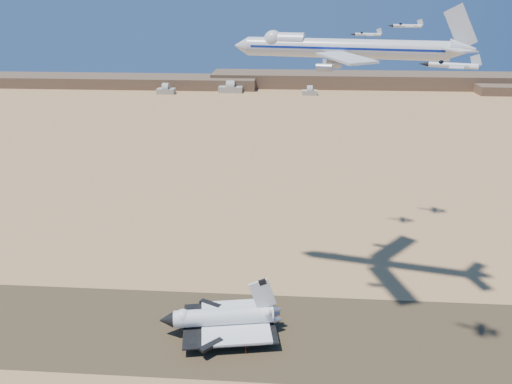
# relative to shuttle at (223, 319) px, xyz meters

# --- Properties ---
(ground) EXTENTS (1200.00, 1200.00, 0.00)m
(ground) POSITION_rel_shuttle_xyz_m (5.30, 0.09, -5.82)
(ground) COLOR tan
(ground) RESTS_ON ground
(runway) EXTENTS (600.00, 50.00, 0.06)m
(runway) POSITION_rel_shuttle_xyz_m (5.30, 0.09, -5.79)
(runway) COLOR #473523
(runway) RESTS_ON ground
(ridgeline) EXTENTS (960.00, 90.00, 18.00)m
(ridgeline) POSITION_rel_shuttle_xyz_m (70.61, 527.39, 1.81)
(ridgeline) COLOR brown
(ridgeline) RESTS_ON ground
(hangars) EXTENTS (200.50, 29.50, 30.00)m
(hangars) POSITION_rel_shuttle_xyz_m (-58.70, 478.52, -0.99)
(hangars) COLOR #B6B2A1
(hangars) RESTS_ON ground
(shuttle) EXTENTS (44.00, 31.80, 21.64)m
(shuttle) POSITION_rel_shuttle_xyz_m (0.00, 0.00, 0.00)
(shuttle) COLOR white
(shuttle) RESTS_ON runway
(carrier_747) EXTENTS (85.09, 64.43, 21.13)m
(carrier_747) POSITION_rel_shuttle_xyz_m (38.72, 36.18, 91.56)
(carrier_747) COLOR silver
(crew_a) EXTENTS (0.43, 0.64, 1.73)m
(crew_a) POSITION_rel_shuttle_xyz_m (7.92, -6.16, -4.89)
(crew_a) COLOR #E8480D
(crew_a) RESTS_ON runway
(crew_b) EXTENTS (0.86, 0.92, 1.66)m
(crew_b) POSITION_rel_shuttle_xyz_m (9.41, -11.25, -4.93)
(crew_b) COLOR #E8480D
(crew_b) RESTS_ON runway
(crew_c) EXTENTS (1.23, 1.09, 1.88)m
(crew_c) POSITION_rel_shuttle_xyz_m (9.13, -9.23, -4.82)
(crew_c) COLOR #E8480D
(crew_c) RESTS_ON runway
(chase_jet_a) EXTENTS (15.35, 9.07, 3.94)m
(chase_jet_a) POSITION_rel_shuttle_xyz_m (65.27, -10.68, 91.78)
(chase_jet_a) COLOR silver
(chase_jet_e) EXTENTS (14.13, 7.86, 3.54)m
(chase_jet_e) POSITION_rel_shuttle_xyz_m (55.86, 85.53, 93.02)
(chase_jet_e) COLOR silver
(chase_jet_f) EXTENTS (15.93, 9.10, 4.03)m
(chase_jet_f) POSITION_rel_shuttle_xyz_m (75.84, 99.96, 95.96)
(chase_jet_f) COLOR silver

